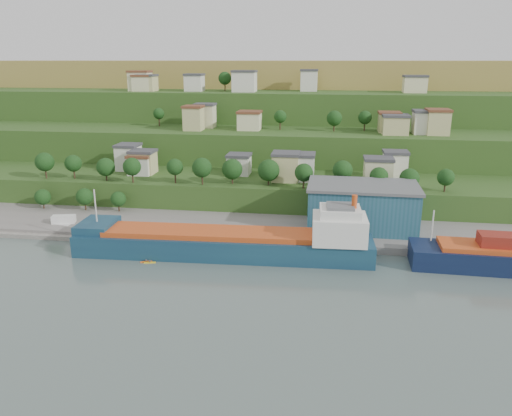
% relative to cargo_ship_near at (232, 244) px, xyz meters
% --- Properties ---
extents(ground, '(500.00, 500.00, 0.00)m').
position_rel_cargo_ship_near_xyz_m(ground, '(-6.21, -8.94, -3.13)').
color(ground, '#485752').
rests_on(ground, ground).
extents(quay, '(220.00, 26.00, 4.00)m').
position_rel_cargo_ship_near_xyz_m(quay, '(13.79, 19.06, -3.13)').
color(quay, slate).
rests_on(quay, ground).
extents(pebble_beach, '(40.00, 18.00, 2.40)m').
position_rel_cargo_ship_near_xyz_m(pebble_beach, '(-61.21, 13.06, -3.13)').
color(pebble_beach, slate).
rests_on(pebble_beach, ground).
extents(hillside, '(360.00, 210.69, 96.00)m').
position_rel_cargo_ship_near_xyz_m(hillside, '(-6.19, 159.78, -3.06)').
color(hillside, '#284719').
rests_on(hillside, ground).
extents(cargo_ship_near, '(76.56, 14.71, 19.58)m').
position_rel_cargo_ship_near_xyz_m(cargo_ship_near, '(0.00, 0.00, 0.00)').
color(cargo_ship_near, '#122B45').
rests_on(cargo_ship_near, ground).
extents(warehouse, '(31.33, 19.54, 12.80)m').
position_rel_cargo_ship_near_xyz_m(warehouse, '(33.68, 22.06, 5.31)').
color(warehouse, '#215263').
rests_on(warehouse, quay).
extents(caravan, '(7.05, 4.19, 3.08)m').
position_rel_cargo_ship_near_xyz_m(caravan, '(-53.51, 13.56, -0.39)').
color(caravan, white).
rests_on(caravan, pebble_beach).
extents(dinghy, '(4.66, 2.42, 0.89)m').
position_rel_cargo_ship_near_xyz_m(dinghy, '(-53.06, 12.01, -1.48)').
color(dinghy, silver).
rests_on(dinghy, pebble_beach).
extents(kayak_orange, '(2.84, 1.68, 0.72)m').
position_rel_cargo_ship_near_xyz_m(kayak_orange, '(-20.59, -7.12, -2.91)').
color(kayak_orange, '#E55A14').
rests_on(kayak_orange, ground).
extents(kayak_yellow, '(2.93, 1.12, 0.72)m').
position_rel_cargo_ship_near_xyz_m(kayak_yellow, '(-19.47, -7.58, -2.91)').
color(kayak_yellow, yellow).
rests_on(kayak_yellow, ground).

